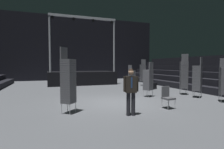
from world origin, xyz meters
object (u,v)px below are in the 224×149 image
object	(u,v)px
chair_stack_mid_right	(132,76)
chair_stack_rear_left	(197,78)
chair_stack_front_right	(68,82)
stage_riser	(82,77)
chair_stack_mid_left	(68,80)
chair_stack_rear_right	(143,72)
chair_stack_front_left	(184,74)
man_with_tie	(131,89)
loose_chair_near_man	(167,96)
chair_stack_mid_centre	(148,79)
equipment_road_case	(150,86)

from	to	relation	value
chair_stack_mid_right	chair_stack_rear_left	bearing A→B (deg)	-1.48
chair_stack_front_right	stage_riser	bearing A→B (deg)	-148.31
stage_riser	chair_stack_mid_left	xyz separation A→B (m)	(-2.39, -10.62, 0.57)
stage_riser	chair_stack_mid_right	world-z (taller)	stage_riser
chair_stack_rear_left	chair_stack_rear_right	distance (m)	6.60
chair_stack_front_left	stage_riser	bearing A→B (deg)	149.77
man_with_tie	chair_stack_mid_right	distance (m)	8.50
chair_stack_front_right	loose_chair_near_man	size ratio (longest dim) A/B	1.90
chair_stack_front_left	loose_chair_near_man	distance (m)	4.30
stage_riser	man_with_tie	bearing A→B (deg)	-91.24
stage_riser	loose_chair_near_man	distance (m)	11.36
loose_chair_near_man	chair_stack_front_right	bearing A→B (deg)	-54.81
chair_stack_mid_right	loose_chair_near_man	distance (m)	7.37
chair_stack_mid_left	chair_stack_rear_right	bearing A→B (deg)	177.05
chair_stack_front_left	chair_stack_rear_right	xyz separation A→B (m)	(0.12, 5.47, -0.08)
man_with_tie	chair_stack_mid_right	size ratio (longest dim) A/B	0.93
man_with_tie	chair_stack_mid_right	bearing A→B (deg)	-102.89
chair_stack_front_right	chair_stack_mid_right	xyz separation A→B (m)	(5.49, 2.78, 0.04)
chair_stack_mid_right	chair_stack_rear_right	distance (m)	1.94
man_with_tie	chair_stack_mid_centre	world-z (taller)	chair_stack_mid_centre
chair_stack_front_right	chair_stack_mid_right	distance (m)	6.15
chair_stack_front_left	equipment_road_case	xyz separation A→B (m)	(-0.61, 2.92, -1.04)
stage_riser	chair_stack_rear_left	world-z (taller)	stage_riser
chair_stack_rear_right	equipment_road_case	xyz separation A→B (m)	(-0.73, -2.54, -0.95)
chair_stack_front_left	chair_stack_mid_left	bearing A→B (deg)	-134.59
chair_stack_rear_right	chair_stack_mid_right	bearing A→B (deg)	-136.52
chair_stack_mid_centre	chair_stack_front_left	bearing A→B (deg)	-27.01
stage_riser	chair_stack_mid_left	bearing A→B (deg)	-102.70
stage_riser	chair_stack_front_left	bearing A→B (deg)	-59.71
chair_stack_rear_left	equipment_road_case	xyz separation A→B (m)	(-0.57, 4.06, -0.91)
chair_stack_front_right	chair_stack_rear_left	distance (m)	7.49
chair_stack_front_left	chair_stack_front_right	world-z (taller)	chair_stack_front_left
stage_riser	chair_stack_front_right	xyz separation A→B (m)	(-2.01, -6.87, 0.19)
chair_stack_mid_left	chair_stack_rear_left	xyz separation A→B (m)	(7.33, 0.97, -0.13)
stage_riser	chair_stack_mid_right	distance (m)	5.37
chair_stack_front_left	loose_chair_near_man	world-z (taller)	chair_stack_front_left
chair_stack_rear_left	loose_chair_near_man	size ratio (longest dim) A/B	2.44
chair_stack_mid_left	equipment_road_case	distance (m)	8.49
chair_stack_mid_left	chair_stack_mid_right	distance (m)	8.79
chair_stack_mid_left	loose_chair_near_man	xyz separation A→B (m)	(4.12, -0.61, -0.75)
equipment_road_case	chair_stack_mid_right	bearing A→B (deg)	120.46
chair_stack_mid_left	chair_stack_mid_right	xyz separation A→B (m)	(5.88, 6.53, -0.34)
chair_stack_front_right	chair_stack_rear_left	world-z (taller)	chair_stack_rear_left
man_with_tie	chair_stack_mid_left	size ratio (longest dim) A/B	0.68
man_with_tie	chair_stack_mid_left	world-z (taller)	chair_stack_mid_left
man_with_tie	stage_riser	bearing A→B (deg)	-78.07
chair_stack_mid_right	stage_riser	bearing A→B (deg)	-155.76
chair_stack_front_left	chair_stack_mid_right	size ratio (longest dim) A/B	1.36
man_with_tie	chair_stack_mid_centre	distance (m)	4.23
stage_riser	equipment_road_case	xyz separation A→B (m)	(4.37, -5.59, -0.47)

